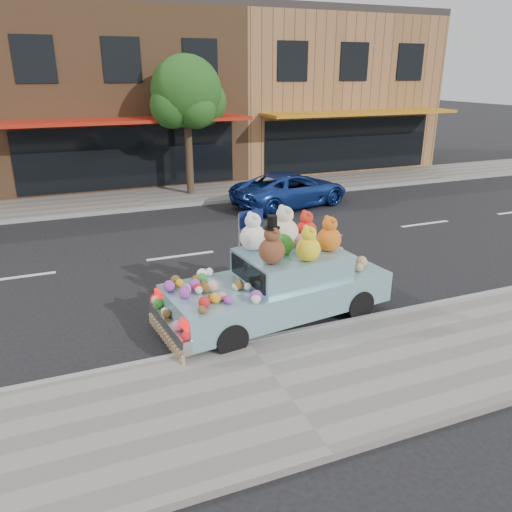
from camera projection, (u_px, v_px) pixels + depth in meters
name	position (u px, v px, depth m)	size (l,w,h in m)	color
ground	(180.00, 256.00, 13.22)	(120.00, 120.00, 0.00)	black
near_sidewalk	(283.00, 391.00, 7.54)	(60.00, 3.00, 0.12)	gray
far_sidewalk	(139.00, 199.00, 18.86)	(60.00, 3.00, 0.12)	gray
near_kerb	(247.00, 343.00, 8.84)	(60.00, 0.12, 0.13)	gray
far_kerb	(147.00, 209.00, 17.55)	(60.00, 0.12, 0.13)	gray
storefront_mid	(113.00, 94.00, 22.38)	(10.00, 9.80, 7.30)	brown
storefront_right	(311.00, 91.00, 25.85)	(10.00, 9.80, 7.30)	#9E6A42
street_tree	(187.00, 98.00, 18.34)	(3.00, 2.70, 5.22)	#38281C
car_blue	(291.00, 189.00, 17.95)	(2.02, 4.39, 1.22)	#1B3A95
art_car	(279.00, 280.00, 9.63)	(4.66, 2.28, 2.24)	black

